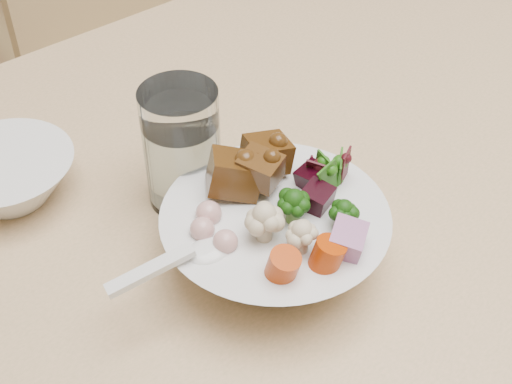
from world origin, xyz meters
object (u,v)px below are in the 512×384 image
(food_bowl, at_px, (275,233))
(dining_table, at_px, (378,198))
(chair_far, at_px, (152,44))
(water_glass, at_px, (183,152))
(side_bowl, at_px, (8,178))

(food_bowl, bearing_deg, dining_table, 20.66)
(dining_table, bearing_deg, chair_far, 81.32)
(water_glass, bearing_deg, chair_far, 69.17)
(dining_table, height_order, chair_far, chair_far)
(water_glass, height_order, side_bowl, water_glass)
(chair_far, distance_m, side_bowl, 0.68)
(dining_table, xyz_separation_m, food_bowl, (-0.19, -0.07, 0.11))
(chair_far, height_order, water_glass, chair_far)
(dining_table, xyz_separation_m, water_glass, (-0.22, 0.05, 0.13))
(dining_table, bearing_deg, side_bowl, 151.12)
(chair_far, distance_m, food_bowl, 0.79)
(dining_table, height_order, side_bowl, side_bowl)
(food_bowl, xyz_separation_m, water_glass, (-0.03, 0.12, 0.02))
(dining_table, relative_size, water_glass, 12.88)
(dining_table, distance_m, side_bowl, 0.41)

